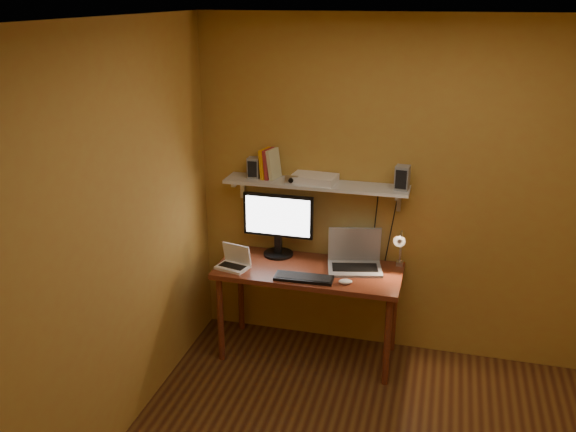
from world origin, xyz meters
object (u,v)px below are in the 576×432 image
(keyboard, at_px, (304,278))
(router, at_px, (314,179))
(mouse, at_px, (345,282))
(wall_shelf, at_px, (316,185))
(desk, at_px, (309,279))
(shelf_camera, at_px, (291,180))
(laptop, at_px, (355,257))
(netbook, at_px, (234,261))
(speaker_right, at_px, (402,178))
(monitor, at_px, (278,222))
(desk_lamp, at_px, (400,246))
(speaker_left, at_px, (254,168))

(keyboard, relative_size, router, 1.29)
(mouse, relative_size, router, 0.30)
(keyboard, bearing_deg, wall_shelf, 89.05)
(desk, xyz_separation_m, wall_shelf, (0.00, 0.19, 0.69))
(shelf_camera, bearing_deg, laptop, 0.09)
(desk, height_order, laptop, laptop)
(router, bearing_deg, shelf_camera, -151.25)
(keyboard, bearing_deg, router, 91.20)
(netbook, height_order, speaker_right, speaker_right)
(wall_shelf, relative_size, keyboard, 3.26)
(laptop, xyz_separation_m, keyboard, (-0.32, -0.31, -0.07))
(monitor, height_order, desk_lamp, monitor)
(monitor, relative_size, mouse, 5.55)
(keyboard, xyz_separation_m, speaker_left, (-0.50, 0.39, 0.69))
(monitor, relative_size, keyboard, 1.30)
(monitor, bearing_deg, speaker_right, 0.19)
(speaker_left, xyz_separation_m, router, (0.48, 0.00, -0.05))
(mouse, distance_m, shelf_camera, 0.85)
(wall_shelf, height_order, shelf_camera, shelf_camera)
(wall_shelf, xyz_separation_m, desk_lamp, (0.66, -0.07, -0.40))
(laptop, relative_size, netbook, 1.70)
(mouse, height_order, speaker_right, speaker_right)
(speaker_left, bearing_deg, monitor, -6.44)
(desk, xyz_separation_m, netbook, (-0.56, -0.12, 0.14))
(speaker_left, bearing_deg, desk, -25.41)
(shelf_camera, bearing_deg, desk_lamp, 0.39)
(wall_shelf, xyz_separation_m, netbook, (-0.56, -0.31, -0.56))
(keyboard, distance_m, mouse, 0.31)
(keyboard, relative_size, desk_lamp, 1.15)
(speaker_left, distance_m, speaker_right, 1.13)
(monitor, height_order, laptop, monitor)
(laptop, height_order, speaker_right, speaker_right)
(shelf_camera, bearing_deg, netbook, -148.25)
(wall_shelf, xyz_separation_m, speaker_right, (0.64, -0.01, 0.10))
(monitor, bearing_deg, wall_shelf, 1.11)
(netbook, bearing_deg, mouse, 9.07)
(shelf_camera, bearing_deg, wall_shelf, 23.49)
(desk, relative_size, shelf_camera, 13.93)
(desk, distance_m, speaker_right, 1.04)
(laptop, height_order, netbook, laptop)
(desk, distance_m, shelf_camera, 0.77)
(wall_shelf, height_order, monitor, wall_shelf)
(keyboard, relative_size, shelf_camera, 4.28)
(shelf_camera, relative_size, router, 0.30)
(shelf_camera, bearing_deg, speaker_right, 4.79)
(speaker_left, bearing_deg, wall_shelf, -3.95)
(mouse, height_order, router, router)
(wall_shelf, xyz_separation_m, router, (-0.02, 0.01, 0.04))
(monitor, bearing_deg, laptop, -5.99)
(shelf_camera, xyz_separation_m, router, (0.15, 0.08, -0.00))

